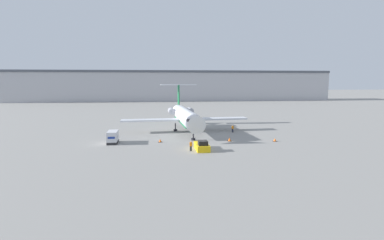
{
  "coord_description": "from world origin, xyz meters",
  "views": [
    {
      "loc": [
        -7.08,
        -47.23,
        11.13
      ],
      "look_at": [
        0.0,
        11.01,
        3.4
      ],
      "focal_mm": 28.0,
      "sensor_mm": 36.0,
      "label": 1
    }
  ],
  "objects_px": {
    "worker_near_tug": "(191,146)",
    "traffic_cone_right": "(230,139)",
    "pushback_tug": "(202,146)",
    "airplane_main": "(185,116)",
    "luggage_cart": "(113,137)",
    "worker_by_wing": "(233,129)",
    "traffic_cone_left": "(160,141)",
    "traffic_cone_mid": "(275,140)"
  },
  "relations": [
    {
      "from": "pushback_tug",
      "to": "worker_by_wing",
      "type": "relative_size",
      "value": 2.86
    },
    {
      "from": "luggage_cart",
      "to": "worker_by_wing",
      "type": "xyz_separation_m",
      "value": [
        24.17,
        8.37,
        -0.25
      ]
    },
    {
      "from": "pushback_tug",
      "to": "worker_by_wing",
      "type": "xyz_separation_m",
      "value": [
        9.12,
        15.42,
        0.23
      ]
    },
    {
      "from": "worker_by_wing",
      "to": "traffic_cone_left",
      "type": "xyz_separation_m",
      "value": [
        -15.76,
        -8.49,
        -0.56
      ]
    },
    {
      "from": "traffic_cone_left",
      "to": "traffic_cone_right",
      "type": "xyz_separation_m",
      "value": [
        12.8,
        -0.66,
        0.07
      ]
    },
    {
      "from": "airplane_main",
      "to": "traffic_cone_right",
      "type": "bearing_deg",
      "value": -58.73
    },
    {
      "from": "worker_near_tug",
      "to": "worker_by_wing",
      "type": "height_order",
      "value": "worker_near_tug"
    },
    {
      "from": "worker_by_wing",
      "to": "traffic_cone_right",
      "type": "distance_m",
      "value": 9.63
    },
    {
      "from": "pushback_tug",
      "to": "airplane_main",
      "type": "bearing_deg",
      "value": 92.88
    },
    {
      "from": "worker_near_tug",
      "to": "traffic_cone_right",
      "type": "distance_m",
      "value": 10.6
    },
    {
      "from": "pushback_tug",
      "to": "traffic_cone_left",
      "type": "relative_size",
      "value": 6.67
    },
    {
      "from": "worker_near_tug",
      "to": "traffic_cone_mid",
      "type": "relative_size",
      "value": 2.35
    },
    {
      "from": "luggage_cart",
      "to": "traffic_cone_right",
      "type": "distance_m",
      "value": 21.23
    },
    {
      "from": "pushback_tug",
      "to": "luggage_cart",
      "type": "distance_m",
      "value": 16.63
    },
    {
      "from": "worker_by_wing",
      "to": "luggage_cart",
      "type": "bearing_deg",
      "value": -160.9
    },
    {
      "from": "airplane_main",
      "to": "pushback_tug",
      "type": "relative_size",
      "value": 5.98
    },
    {
      "from": "airplane_main",
      "to": "traffic_cone_left",
      "type": "relative_size",
      "value": 39.92
    },
    {
      "from": "luggage_cart",
      "to": "traffic_cone_mid",
      "type": "height_order",
      "value": "luggage_cart"
    },
    {
      "from": "airplane_main",
      "to": "worker_near_tug",
      "type": "relative_size",
      "value": 17.01
    },
    {
      "from": "airplane_main",
      "to": "luggage_cart",
      "type": "distance_m",
      "value": 17.98
    },
    {
      "from": "pushback_tug",
      "to": "traffic_cone_left",
      "type": "xyz_separation_m",
      "value": [
        -6.64,
        6.94,
        -0.33
      ]
    },
    {
      "from": "luggage_cart",
      "to": "worker_by_wing",
      "type": "relative_size",
      "value": 2.26
    },
    {
      "from": "pushback_tug",
      "to": "traffic_cone_mid",
      "type": "relative_size",
      "value": 6.69
    },
    {
      "from": "traffic_cone_left",
      "to": "traffic_cone_right",
      "type": "relative_size",
      "value": 0.94
    },
    {
      "from": "traffic_cone_right",
      "to": "luggage_cart",
      "type": "bearing_deg",
      "value": 177.9
    },
    {
      "from": "luggage_cart",
      "to": "traffic_cone_right",
      "type": "bearing_deg",
      "value": -2.1
    },
    {
      "from": "traffic_cone_right",
      "to": "worker_near_tug",
      "type": "bearing_deg",
      "value": -139.39
    },
    {
      "from": "worker_near_tug",
      "to": "traffic_cone_right",
      "type": "xyz_separation_m",
      "value": [
        8.04,
        6.89,
        -0.5
      ]
    },
    {
      "from": "worker_near_tug",
      "to": "luggage_cart",
      "type": "bearing_deg",
      "value": 149.77
    },
    {
      "from": "worker_by_wing",
      "to": "traffic_cone_left",
      "type": "bearing_deg",
      "value": -151.71
    },
    {
      "from": "worker_by_wing",
      "to": "traffic_cone_mid",
      "type": "height_order",
      "value": "worker_by_wing"
    },
    {
      "from": "pushback_tug",
      "to": "worker_near_tug",
      "type": "bearing_deg",
      "value": -161.83
    },
    {
      "from": "worker_near_tug",
      "to": "traffic_cone_mid",
      "type": "bearing_deg",
      "value": 19.22
    },
    {
      "from": "traffic_cone_right",
      "to": "traffic_cone_mid",
      "type": "distance_m",
      "value": 8.34
    },
    {
      "from": "luggage_cart",
      "to": "traffic_cone_right",
      "type": "relative_size",
      "value": 4.95
    },
    {
      "from": "traffic_cone_left",
      "to": "traffic_cone_mid",
      "type": "relative_size",
      "value": 1.0
    },
    {
      "from": "luggage_cart",
      "to": "traffic_cone_left",
      "type": "height_order",
      "value": "luggage_cart"
    },
    {
      "from": "traffic_cone_left",
      "to": "traffic_cone_right",
      "type": "height_order",
      "value": "traffic_cone_right"
    },
    {
      "from": "traffic_cone_left",
      "to": "worker_by_wing",
      "type": "bearing_deg",
      "value": 28.29
    },
    {
      "from": "pushback_tug",
      "to": "traffic_cone_right",
      "type": "distance_m",
      "value": 8.8
    },
    {
      "from": "luggage_cart",
      "to": "traffic_cone_mid",
      "type": "xyz_separation_m",
      "value": [
        29.46,
        -1.99,
        -0.8
      ]
    },
    {
      "from": "pushback_tug",
      "to": "traffic_cone_right",
      "type": "height_order",
      "value": "pushback_tug"
    }
  ]
}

